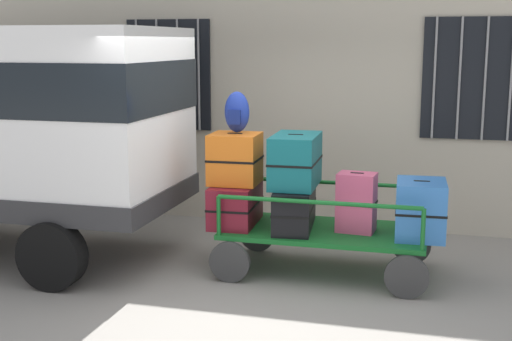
{
  "coord_description": "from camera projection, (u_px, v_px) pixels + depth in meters",
  "views": [
    {
      "loc": [
        1.82,
        -6.5,
        2.45
      ],
      "look_at": [
        -0.06,
        0.53,
        1.08
      ],
      "focal_mm": 48.12,
      "sensor_mm": 36.0,
      "label": 1
    }
  ],
  "objects": [
    {
      "name": "building_wall",
      "position": [
        300.0,
        38.0,
        9.06
      ],
      "size": [
        12.0,
        0.38,
        5.0
      ],
      "color": "#BCB29E",
      "rests_on": "ground"
    },
    {
      "name": "suitcase_left_bottom",
      "position": [
        236.0,
        204.0,
        7.5
      ],
      "size": [
        0.51,
        0.82,
        0.45
      ],
      "color": "maroon",
      "rests_on": "luggage_cart"
    },
    {
      "name": "cart_railing",
      "position": [
        325.0,
        197.0,
        7.25
      ],
      "size": [
        2.1,
        1.04,
        0.43
      ],
      "color": "#146023",
      "rests_on": "luggage_cart"
    },
    {
      "name": "suitcase_midright_bottom",
      "position": [
        421.0,
        209.0,
        6.98
      ],
      "size": [
        0.53,
        0.64,
        0.59
      ],
      "color": "#3372C6",
      "rests_on": "luggage_cart"
    },
    {
      "name": "backpack",
      "position": [
        237.0,
        112.0,
        7.36
      ],
      "size": [
        0.27,
        0.22,
        0.44
      ],
      "color": "navy",
      "rests_on": "suitcase_left_middle"
    },
    {
      "name": "ground_plane",
      "position": [
        248.0,
        283.0,
        7.08
      ],
      "size": [
        40.0,
        40.0,
        0.0
      ],
      "primitive_type": "plane",
      "color": "gray"
    },
    {
      "name": "suitcase_midleft_middle",
      "position": [
        295.0,
        160.0,
        7.27
      ],
      "size": [
        0.5,
        0.81,
        0.56
      ],
      "color": "#0F5960",
      "rests_on": "suitcase_midleft_bottom"
    },
    {
      "name": "suitcase_center_bottom",
      "position": [
        356.0,
        202.0,
        7.18
      ],
      "size": [
        0.42,
        0.33,
        0.63
      ],
      "color": "#CC4C72",
      "rests_on": "luggage_cart"
    },
    {
      "name": "suitcase_left_middle",
      "position": [
        235.0,
        159.0,
        7.4
      ],
      "size": [
        0.54,
        0.52,
        0.55
      ],
      "color": "orange",
      "rests_on": "suitcase_left_bottom"
    },
    {
      "name": "luggage_cart",
      "position": [
        325.0,
        237.0,
        7.33
      ],
      "size": [
        2.22,
        1.18,
        0.48
      ],
      "color": "#146023",
      "rests_on": "ground"
    },
    {
      "name": "suitcase_midleft_bottom",
      "position": [
        295.0,
        207.0,
        7.34
      ],
      "size": [
        0.48,
        0.96,
        0.45
      ],
      "color": "black",
      "rests_on": "luggage_cart"
    }
  ]
}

